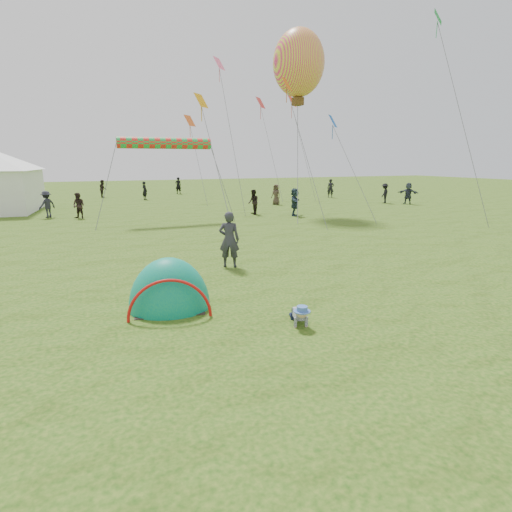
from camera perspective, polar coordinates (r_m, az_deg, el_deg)
name	(u,v)px	position (r m, az deg, el deg)	size (l,w,h in m)	color
ground	(328,335)	(8.53, 10.30, -11.06)	(140.00, 140.00, 0.00)	#143F0B
crawling_toddler	(300,314)	(8.85, 6.28, -8.21)	(0.47, 0.66, 0.51)	black
popup_tent	(170,308)	(10.06, -12.16, -7.26)	(1.95, 1.61, 2.52)	#016F77
standing_adult	(229,240)	(13.35, -3.86, 2.35)	(0.69, 0.45, 1.89)	#2C2B34
crowd_person_0	(331,188)	(39.86, 10.61, 9.48)	(0.65, 0.43, 1.78)	black
crowd_person_1	(103,189)	(42.21, -21.02, 8.98)	(0.82, 0.64, 1.69)	black
crowd_person_3	(47,204)	(28.47, -27.70, 6.55)	(1.08, 0.62, 1.67)	#21212B
crowd_person_4	(276,195)	(32.90, 2.87, 8.77)	(0.80, 0.52, 1.64)	#403428
crowd_person_5	(295,202)	(26.20, 5.55, 7.68)	(1.66, 0.53, 1.79)	#233540
crowd_person_6	(178,186)	(44.54, -11.05, 9.85)	(0.64, 0.42, 1.77)	black
crowd_person_7	(253,202)	(26.70, -0.38, 7.71)	(0.80, 0.63, 1.65)	black
crowd_person_9	(385,193)	(35.67, 17.90, 8.52)	(1.07, 0.61, 1.66)	black
crowd_person_11	(408,193)	(35.59, 20.91, 8.36)	(1.62, 0.52, 1.75)	#2A313F
crowd_person_12	(145,191)	(38.51, -15.62, 8.99)	(0.60, 0.40, 1.65)	black
crowd_person_13	(79,206)	(27.19, -23.99, 6.59)	(0.77, 0.60, 1.59)	black
balloon_kite	(299,67)	(28.74, 6.09, 25.24)	(3.35, 3.35, 4.69)	yellow
rainbow_tube_kite	(165,143)	(24.35, -12.86, 15.44)	(0.64, 0.64, 5.31)	red
diamond_kite_0	(261,103)	(39.98, 0.66, 21.04)	(1.17, 1.17, 0.00)	red
diamond_kite_1	(287,84)	(25.58, 4.41, 23.33)	(0.85, 0.85, 0.00)	#CC540C
diamond_kite_2	(201,101)	(21.50, -7.85, 21.15)	(0.79, 0.79, 0.00)	orange
diamond_kite_3	(438,17)	(29.02, 24.56, 28.63)	(0.89, 0.89, 0.00)	#1EA85E
diamond_kite_4	(333,121)	(27.97, 10.93, 18.39)	(0.91, 0.91, 0.00)	#0B4EB2
diamond_kite_5	(219,63)	(31.26, -5.29, 25.73)	(0.99, 0.99, 0.00)	#F9608B
diamond_kite_6	(190,121)	(37.22, -9.45, 18.54)	(1.10, 1.10, 0.00)	#D4551B
diamond_kite_7	(292,100)	(40.58, 5.13, 21.26)	(1.28, 1.28, 0.00)	red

